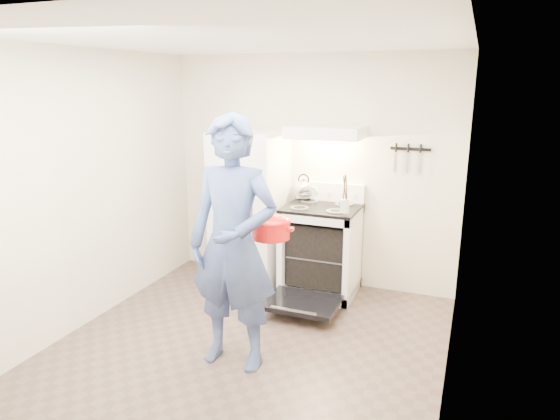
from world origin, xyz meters
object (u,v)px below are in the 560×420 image
Objects in this scene: stove_body at (321,251)px; person at (233,245)px; refrigerator at (250,209)px; dutch_oven at (271,229)px; tea_kettle at (304,187)px.

person is (-0.23, -1.58, 0.54)m from stove_body.
person is (0.58, -1.55, 0.15)m from refrigerator.
person is at bearing -119.78° from dutch_oven.
dutch_oven is (0.18, 0.32, 0.05)m from person.
dutch_oven is at bearing -58.31° from refrigerator.
tea_kettle is at bearing 89.81° from person.
person is 0.37m from dutch_oven.
dutch_oven is at bearing -81.28° from tea_kettle.
refrigerator is at bearing -157.47° from tea_kettle.
tea_kettle is (-0.27, 0.20, 0.63)m from stove_body.
refrigerator is 0.85× the size of person.
stove_body is (0.81, 0.02, -0.39)m from refrigerator.
dutch_oven is (0.76, -1.23, 0.20)m from refrigerator.
refrigerator reaches higher than tea_kettle.
person is at bearing -88.64° from tea_kettle.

